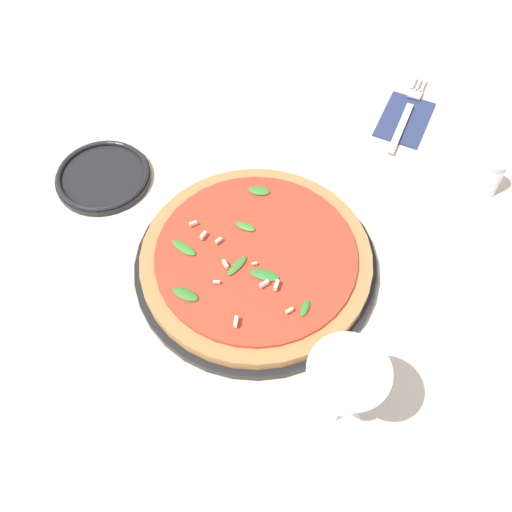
{
  "coord_description": "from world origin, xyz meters",
  "views": [
    {
      "loc": [
        -0.41,
        -0.21,
        0.74
      ],
      "look_at": [
        0.03,
        -0.03,
        0.03
      ],
      "focal_mm": 42.0,
      "sensor_mm": 36.0,
      "label": 1
    }
  ],
  "objects_px": {
    "pizza_arugula_main": "(256,261)",
    "wine_glass": "(345,386)",
    "side_plate_white": "(103,176)",
    "shaker_pepper": "(491,177)",
    "fork": "(406,114)"
  },
  "relations": [
    {
      "from": "side_plate_white",
      "to": "shaker_pepper",
      "type": "height_order",
      "value": "shaker_pepper"
    },
    {
      "from": "pizza_arugula_main",
      "to": "wine_glass",
      "type": "bearing_deg",
      "value": -135.36
    },
    {
      "from": "side_plate_white",
      "to": "shaker_pepper",
      "type": "distance_m",
      "value": 0.62
    },
    {
      "from": "side_plate_white",
      "to": "shaker_pepper",
      "type": "bearing_deg",
      "value": -70.67
    },
    {
      "from": "pizza_arugula_main",
      "to": "fork",
      "type": "height_order",
      "value": "pizza_arugula_main"
    },
    {
      "from": "pizza_arugula_main",
      "to": "side_plate_white",
      "type": "relative_size",
      "value": 2.3
    },
    {
      "from": "fork",
      "to": "wine_glass",
      "type": "bearing_deg",
      "value": -173.63
    },
    {
      "from": "wine_glass",
      "to": "side_plate_white",
      "type": "distance_m",
      "value": 0.54
    },
    {
      "from": "wine_glass",
      "to": "side_plate_white",
      "type": "relative_size",
      "value": 1.02
    },
    {
      "from": "pizza_arugula_main",
      "to": "shaker_pepper",
      "type": "height_order",
      "value": "shaker_pepper"
    },
    {
      "from": "pizza_arugula_main",
      "to": "wine_glass",
      "type": "height_order",
      "value": "wine_glass"
    },
    {
      "from": "pizza_arugula_main",
      "to": "shaker_pepper",
      "type": "relative_size",
      "value": 5.31
    },
    {
      "from": "pizza_arugula_main",
      "to": "fork",
      "type": "xyz_separation_m",
      "value": [
        0.39,
        -0.13,
        -0.01
      ]
    },
    {
      "from": "fork",
      "to": "shaker_pepper",
      "type": "relative_size",
      "value": 3.05
    },
    {
      "from": "wine_glass",
      "to": "fork",
      "type": "height_order",
      "value": "wine_glass"
    }
  ]
}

